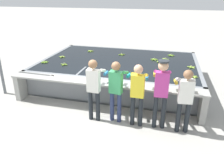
# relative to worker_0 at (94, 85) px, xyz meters

# --- Properties ---
(ground_plane) EXTENTS (80.00, 80.00, 0.00)m
(ground_plane) POSITION_rel_worker_0_xyz_m (0.05, 0.35, -0.99)
(ground_plane) COLOR #A3A099
(ground_plane) RESTS_ON ground
(wash_tank) EXTENTS (5.55, 3.79, 0.83)m
(wash_tank) POSITION_rel_worker_0_xyz_m (0.05, 2.69, -0.58)
(wash_tank) COLOR gray
(wash_tank) RESTS_ON ground
(work_ledge) EXTENTS (5.55, 0.45, 0.83)m
(work_ledge) POSITION_rel_worker_0_xyz_m (0.05, 0.58, -0.37)
(work_ledge) COLOR #9E9E99
(work_ledge) RESTS_ON ground
(worker_0) EXTENTS (0.43, 0.72, 1.65)m
(worker_0) POSITION_rel_worker_0_xyz_m (0.00, 0.00, 0.00)
(worker_0) COLOR #1E2328
(worker_0) RESTS_ON ground
(worker_1) EXTENTS (0.48, 0.73, 1.62)m
(worker_1) POSITION_rel_worker_0_xyz_m (0.55, 0.09, -0.02)
(worker_1) COLOR navy
(worker_1) RESTS_ON ground
(worker_2) EXTENTS (0.41, 0.71, 1.61)m
(worker_2) POSITION_rel_worker_0_xyz_m (1.10, 0.03, -0.03)
(worker_2) COLOR #1E2328
(worker_2) RESTS_ON ground
(worker_3) EXTENTS (0.43, 0.73, 1.74)m
(worker_3) POSITION_rel_worker_0_xyz_m (1.65, 0.06, 0.08)
(worker_3) COLOR #1E2328
(worker_3) RESTS_ON ground
(worker_4) EXTENTS (0.46, 0.73, 1.58)m
(worker_4) POSITION_rel_worker_0_xyz_m (2.19, 0.02, -0.05)
(worker_4) COLOR #1E2328
(worker_4) RESTS_ON ground
(banana_bunch_floating_0) EXTENTS (0.27, 0.28, 0.08)m
(banana_bunch_floating_0) POSITION_rel_worker_0_xyz_m (1.67, 3.24, -0.14)
(banana_bunch_floating_0) COLOR #93BC3D
(banana_bunch_floating_0) RESTS_ON wash_tank
(banana_bunch_floating_1) EXTENTS (0.27, 0.28, 0.08)m
(banana_bunch_floating_1) POSITION_rel_worker_0_xyz_m (-1.41, 3.68, -0.14)
(banana_bunch_floating_1) COLOR #9EC642
(banana_bunch_floating_1) RESTS_ON wash_tank
(banana_bunch_floating_2) EXTENTS (0.28, 0.28, 0.08)m
(banana_bunch_floating_2) POSITION_rel_worker_0_xyz_m (-1.67, 1.73, -0.14)
(banana_bunch_floating_2) COLOR #8CB738
(banana_bunch_floating_2) RESTS_ON wash_tank
(banana_bunch_floating_3) EXTENTS (0.27, 0.27, 0.08)m
(banana_bunch_floating_3) POSITION_rel_worker_0_xyz_m (-0.02, 3.47, -0.14)
(banana_bunch_floating_3) COLOR #8CB738
(banana_bunch_floating_3) RESTS_ON wash_tank
(banana_bunch_floating_4) EXTENTS (0.28, 0.27, 0.08)m
(banana_bunch_floating_4) POSITION_rel_worker_0_xyz_m (1.88, 3.84, -0.15)
(banana_bunch_floating_4) COLOR #75A333
(banana_bunch_floating_4) RESTS_ON wash_tank
(banana_bunch_floating_5) EXTENTS (0.27, 0.27, 0.08)m
(banana_bunch_floating_5) POSITION_rel_worker_0_xyz_m (2.53, 2.51, -0.14)
(banana_bunch_floating_5) COLOR #9EC642
(banana_bunch_floating_5) RESTS_ON wash_tank
(banana_bunch_floating_6) EXTENTS (0.28, 0.28, 0.08)m
(banana_bunch_floating_6) POSITION_rel_worker_0_xyz_m (-2.17, 2.58, -0.14)
(banana_bunch_floating_6) COLOR #9EC642
(banana_bunch_floating_6) RESTS_ON wash_tank
(banana_bunch_floating_7) EXTENTS (0.28, 0.28, 0.08)m
(banana_bunch_floating_7) POSITION_rel_worker_0_xyz_m (2.52, 1.62, -0.15)
(banana_bunch_floating_7) COLOR #9EC642
(banana_bunch_floating_7) RESTS_ON wash_tank
(banana_bunch_floating_8) EXTENTS (0.28, 0.28, 0.08)m
(banana_bunch_floating_8) POSITION_rel_worker_0_xyz_m (-2.46, 1.81, -0.15)
(banana_bunch_floating_8) COLOR #75A333
(banana_bunch_floating_8) RESTS_ON wash_tank
(banana_bunch_floating_9) EXTENTS (0.28, 0.27, 0.08)m
(banana_bunch_floating_9) POSITION_rel_worker_0_xyz_m (1.28, 3.10, -0.15)
(banana_bunch_floating_9) COLOR #7FAD33
(banana_bunch_floating_9) RESTS_ON wash_tank
(banana_bunch_floating_10) EXTENTS (0.28, 0.28, 0.08)m
(banana_bunch_floating_10) POSITION_rel_worker_0_xyz_m (1.50, 2.86, -0.15)
(banana_bunch_floating_10) COLOR #93BC3D
(banana_bunch_floating_10) RESTS_ON wash_tank
(knife_0) EXTENTS (0.33, 0.17, 0.02)m
(knife_0) POSITION_rel_worker_0_xyz_m (-1.48, 0.66, -0.15)
(knife_0) COLOR silver
(knife_0) RESTS_ON work_ledge
(knife_1) EXTENTS (0.27, 0.27, 0.02)m
(knife_1) POSITION_rel_worker_0_xyz_m (0.27, 0.61, -0.15)
(knife_1) COLOR silver
(knife_1) RESTS_ON work_ledge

